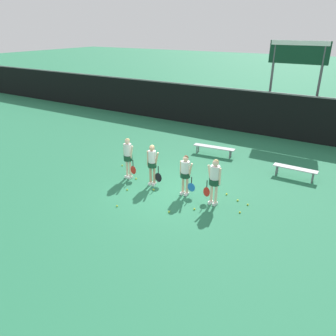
# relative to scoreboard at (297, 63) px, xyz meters

# --- Properties ---
(ground_plane) EXTENTS (140.00, 140.00, 0.00)m
(ground_plane) POSITION_rel_scoreboard_xyz_m (-2.28, -10.24, -4.06)
(ground_plane) COLOR #26724C
(fence_windscreen) EXTENTS (60.00, 0.08, 2.58)m
(fence_windscreen) POSITION_rel_scoreboard_xyz_m (-2.28, -1.27, -2.76)
(fence_windscreen) COLOR black
(fence_windscreen) RESTS_ON ground_plane
(scoreboard) EXTENTS (3.22, 0.15, 5.26)m
(scoreboard) POSITION_rel_scoreboard_xyz_m (0.00, 0.00, 0.00)
(scoreboard) COLOR #515156
(scoreboard) RESTS_ON ground_plane
(bench_courtside) EXTENTS (1.81, 0.37, 0.46)m
(bench_courtside) POSITION_rel_scoreboard_xyz_m (1.78, -6.47, -3.66)
(bench_courtside) COLOR #B2B2B7
(bench_courtside) RESTS_ON ground_plane
(bench_far) EXTENTS (2.12, 0.58, 0.44)m
(bench_far) POSITION_rel_scoreboard_xyz_m (-2.28, -5.78, -3.68)
(bench_far) COLOR #B2B2B7
(bench_far) RESTS_ON ground_plane
(player_0) EXTENTS (0.64, 0.37, 1.77)m
(player_0) POSITION_rel_scoreboard_xyz_m (-4.28, -10.15, -3.01)
(player_0) COLOR beige
(player_0) RESTS_ON ground_plane
(player_1) EXTENTS (0.65, 0.35, 1.71)m
(player_1) POSITION_rel_scoreboard_xyz_m (-3.05, -10.16, -3.05)
(player_1) COLOR tan
(player_1) RESTS_ON ground_plane
(player_2) EXTENTS (0.67, 0.38, 1.61)m
(player_2) POSITION_rel_scoreboard_xyz_m (-1.50, -10.22, -3.11)
(player_2) COLOR beige
(player_2) RESTS_ON ground_plane
(player_3) EXTENTS (0.66, 0.39, 1.75)m
(player_3) POSITION_rel_scoreboard_xyz_m (-0.27, -10.34, -3.01)
(player_3) COLOR beige
(player_3) RESTS_ON ground_plane
(tennis_ball_0) EXTENTS (0.07, 0.07, 0.07)m
(tennis_ball_0) POSITION_rel_scoreboard_xyz_m (-2.72, -10.60, -4.03)
(tennis_ball_0) COLOR #CCE033
(tennis_ball_0) RESTS_ON ground_plane
(tennis_ball_1) EXTENTS (0.07, 0.07, 0.07)m
(tennis_ball_1) POSITION_rel_scoreboard_xyz_m (-0.10, -9.44, -4.03)
(tennis_ball_1) COLOR #CCE033
(tennis_ball_1) RESTS_ON ground_plane
(tennis_ball_2) EXTENTS (0.07, 0.07, 0.07)m
(tennis_ball_2) POSITION_rel_scoreboard_xyz_m (0.81, -10.45, -4.03)
(tennis_ball_2) COLOR #CCE033
(tennis_ball_2) RESTS_ON ground_plane
(tennis_ball_3) EXTENTS (0.06, 0.06, 0.06)m
(tennis_ball_3) POSITION_rel_scoreboard_xyz_m (-3.62, -11.15, -4.03)
(tennis_ball_3) COLOR #CCE033
(tennis_ball_3) RESTS_ON ground_plane
(tennis_ball_4) EXTENTS (0.06, 0.06, 0.06)m
(tennis_ball_4) POSITION_rel_scoreboard_xyz_m (-3.14, -12.35, -4.03)
(tennis_ball_4) COLOR #CCE033
(tennis_ball_4) RESTS_ON ground_plane
(tennis_ball_5) EXTENTS (0.07, 0.07, 0.07)m
(tennis_ball_5) POSITION_rel_scoreboard_xyz_m (-1.33, -11.72, -4.03)
(tennis_ball_5) COLOR #CCE033
(tennis_ball_5) RESTS_ON ground_plane
(tennis_ball_6) EXTENTS (0.07, 0.07, 0.07)m
(tennis_ball_6) POSITION_rel_scoreboard_xyz_m (0.44, -9.68, -4.03)
(tennis_ball_6) COLOR #CCE033
(tennis_ball_6) RESTS_ON ground_plane
(tennis_ball_7) EXTENTS (0.07, 0.07, 0.07)m
(tennis_ball_7) POSITION_rel_scoreboard_xyz_m (-3.92, -10.14, -4.03)
(tennis_ball_7) COLOR #CCE033
(tennis_ball_7) RESTS_ON ground_plane
(tennis_ball_8) EXTENTS (0.07, 0.07, 0.07)m
(tennis_ball_8) POSITION_rel_scoreboard_xyz_m (-5.33, -9.31, -4.03)
(tennis_ball_8) COLOR #CCE033
(tennis_ball_8) RESTS_ON ground_plane
(tennis_ball_9) EXTENTS (0.07, 0.07, 0.07)m
(tennis_ball_9) POSITION_rel_scoreboard_xyz_m (-0.65, -11.09, -4.03)
(tennis_ball_9) COLOR #CCE033
(tennis_ball_9) RESTS_ON ground_plane
(tennis_ball_10) EXTENTS (0.07, 0.07, 0.07)m
(tennis_ball_10) POSITION_rel_scoreboard_xyz_m (0.87, -9.79, -4.03)
(tennis_ball_10) COLOR #CCE033
(tennis_ball_10) RESTS_ON ground_plane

